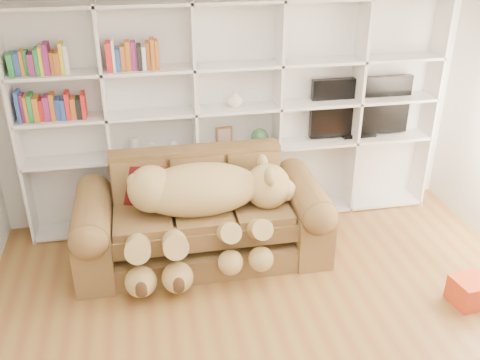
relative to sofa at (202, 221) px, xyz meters
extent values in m
cube|color=silver|center=(0.48, 0.87, 0.97)|extent=(5.00, 0.02, 2.70)
cube|color=silver|center=(0.48, 0.83, 0.82)|extent=(4.40, 0.03, 2.40)
cube|color=silver|center=(-1.72, 0.67, 0.82)|extent=(0.03, 0.35, 2.40)
cube|color=silver|center=(-0.84, 0.67, 0.82)|extent=(0.03, 0.35, 2.40)
cube|color=silver|center=(0.04, 0.67, 0.82)|extent=(0.03, 0.35, 2.40)
cube|color=silver|center=(0.92, 0.67, 0.82)|extent=(0.03, 0.35, 2.40)
cube|color=silver|center=(1.80, 0.67, 0.82)|extent=(0.03, 0.35, 2.40)
cube|color=silver|center=(2.68, 0.67, 0.82)|extent=(0.03, 0.35, 2.40)
cube|color=silver|center=(0.48, 0.67, -0.35)|extent=(4.40, 0.35, 0.03)
cube|color=silver|center=(0.48, 0.67, 0.47)|extent=(4.40, 0.35, 0.03)
cube|color=silver|center=(0.48, 0.67, 0.92)|extent=(4.40, 0.35, 0.03)
cube|color=silver|center=(0.48, 0.67, 1.37)|extent=(4.40, 0.35, 0.03)
cube|color=silver|center=(0.48, 0.67, 1.99)|extent=(4.40, 0.35, 0.03)
cube|color=brown|center=(0.00, -0.05, -0.26)|extent=(2.31, 0.93, 0.24)
cube|color=brown|center=(0.00, -0.07, 0.10)|extent=(1.72, 0.77, 0.33)
cube|color=brown|center=(0.00, 0.37, 0.33)|extent=(1.72, 0.22, 0.60)
cube|color=brown|center=(-1.03, -0.05, -0.08)|extent=(0.35, 1.04, 0.60)
cube|color=brown|center=(1.03, -0.05, -0.08)|extent=(0.35, 1.04, 0.60)
cylinder|color=brown|center=(-1.03, -0.05, 0.22)|extent=(0.35, 0.99, 0.35)
cylinder|color=brown|center=(1.03, -0.05, 0.22)|extent=(0.35, 0.99, 0.35)
ellipsoid|color=tan|center=(-0.02, -0.10, 0.40)|extent=(1.17, 0.56, 0.50)
sphere|color=tan|center=(-0.47, -0.10, 0.45)|extent=(0.44, 0.44, 0.44)
sphere|color=tan|center=(0.64, -0.10, 0.37)|extent=(0.44, 0.44, 0.44)
sphere|color=beige|center=(0.81, -0.10, 0.31)|extent=(0.22, 0.22, 0.22)
sphere|color=#402917|center=(0.90, -0.10, 0.30)|extent=(0.07, 0.07, 0.07)
ellipsoid|color=tan|center=(0.62, -0.26, 0.55)|extent=(0.10, 0.17, 0.17)
ellipsoid|color=tan|center=(0.62, 0.06, 0.55)|extent=(0.10, 0.17, 0.17)
sphere|color=tan|center=(-0.61, -0.10, 0.54)|extent=(0.15, 0.15, 0.15)
cylinder|color=tan|center=(0.18, -0.47, 0.13)|extent=(0.19, 0.54, 0.39)
cylinder|color=tan|center=(0.46, -0.47, 0.13)|extent=(0.19, 0.54, 0.39)
cylinder|color=tan|center=(-0.63, -0.47, 0.09)|extent=(0.22, 0.62, 0.45)
cylinder|color=tan|center=(-0.31, -0.47, 0.09)|extent=(0.22, 0.62, 0.45)
sphere|color=tan|center=(0.18, -0.64, -0.09)|extent=(0.23, 0.23, 0.23)
sphere|color=tan|center=(0.46, -0.64, -0.09)|extent=(0.23, 0.23, 0.23)
sphere|color=tan|center=(-0.63, -0.64, -0.17)|extent=(0.28, 0.28, 0.28)
sphere|color=tan|center=(-0.31, -0.64, -0.17)|extent=(0.28, 0.28, 0.28)
cube|color=#520E15|center=(-0.53, 0.17, 0.34)|extent=(0.48, 0.36, 0.44)
cube|color=#C13B19|center=(2.22, -1.22, -0.26)|extent=(0.34, 0.32, 0.24)
cube|color=black|center=(1.88, 0.72, 0.83)|extent=(1.14, 0.08, 0.65)
cube|color=black|center=(1.88, 0.72, 0.50)|extent=(0.38, 0.18, 0.04)
cube|color=brown|center=(0.34, 0.67, 0.60)|extent=(0.18, 0.04, 0.22)
sphere|color=#2E5A34|center=(0.74, 0.67, 0.57)|extent=(0.18, 0.18, 0.18)
cylinder|color=beige|center=(-0.60, 0.67, 0.57)|extent=(0.10, 0.10, 0.18)
cylinder|color=beige|center=(-0.42, 0.67, 0.53)|extent=(0.06, 0.06, 0.11)
sphere|color=silver|center=(-0.18, 0.67, 0.54)|extent=(0.11, 0.11, 0.11)
imported|color=silver|center=(0.46, 0.67, 1.02)|extent=(0.18, 0.18, 0.17)
camera|label=1|loc=(-0.50, -4.55, 2.72)|focal=40.00mm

